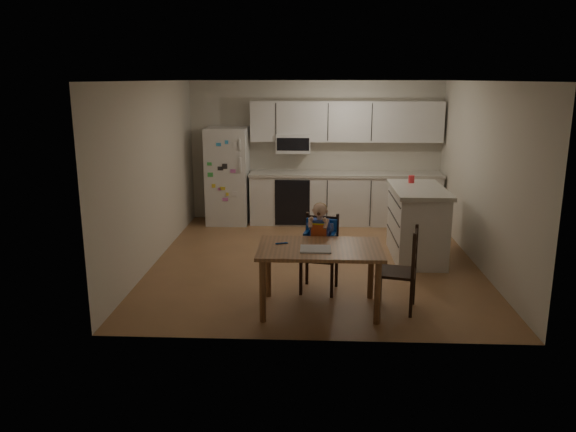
# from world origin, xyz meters

# --- Properties ---
(room) EXTENTS (4.52, 5.01, 2.51)m
(room) POSITION_xyz_m (0.00, 0.48, 1.25)
(room) COLOR #8C613E
(room) RESTS_ON ground
(refrigerator) EXTENTS (0.72, 0.70, 1.70)m
(refrigerator) POSITION_xyz_m (-1.55, 2.15, 0.85)
(refrigerator) COLOR silver
(refrigerator) RESTS_ON ground
(kitchen_run) EXTENTS (3.37, 0.62, 2.15)m
(kitchen_run) POSITION_xyz_m (0.50, 2.24, 0.88)
(kitchen_run) COLOR silver
(kitchen_run) RESTS_ON ground
(kitchen_island) EXTENTS (0.73, 1.40, 1.03)m
(kitchen_island) POSITION_xyz_m (1.46, 0.24, 0.52)
(kitchen_island) COLOR silver
(kitchen_island) RESTS_ON ground
(red_cup) EXTENTS (0.09, 0.09, 0.11)m
(red_cup) POSITION_xyz_m (1.42, 0.62, 1.09)
(red_cup) COLOR red
(red_cup) RESTS_ON kitchen_island
(dining_table) EXTENTS (1.37, 0.88, 0.73)m
(dining_table) POSITION_xyz_m (0.05, -1.72, 0.63)
(dining_table) COLOR brown
(dining_table) RESTS_ON ground
(napkin) EXTENTS (0.33, 0.29, 0.01)m
(napkin) POSITION_xyz_m (0.00, -1.81, 0.74)
(napkin) COLOR silver
(napkin) RESTS_ON dining_table
(toddler_spoon) EXTENTS (0.12, 0.06, 0.02)m
(toddler_spoon) POSITION_xyz_m (-0.39, -1.62, 0.74)
(toddler_spoon) COLOR #1146A9
(toddler_spoon) RESTS_ON dining_table
(chair_booster) EXTENTS (0.48, 0.48, 1.10)m
(chair_booster) POSITION_xyz_m (0.06, -1.10, 0.66)
(chair_booster) COLOR black
(chair_booster) RESTS_ON ground
(chair_side) EXTENTS (0.51, 0.51, 0.95)m
(chair_side) POSITION_xyz_m (1.00, -1.69, 0.54)
(chair_side) COLOR black
(chair_side) RESTS_ON ground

